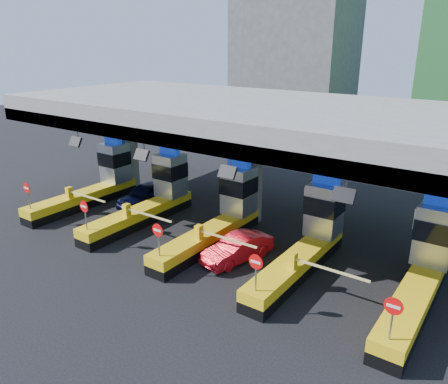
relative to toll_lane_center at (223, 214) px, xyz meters
The scene contains 10 objects.
ground 1.42m from the toll_lane_center, 90.42° to the right, with size 120.00×120.00×0.00m, color black.
toll_canopy 5.40m from the toll_lane_center, 90.02° to the left, with size 28.00×12.09×7.00m.
toll_lane_far_left 10.00m from the toll_lane_center, behind, with size 4.43×8.00×4.16m.
toll_lane_left 5.00m from the toll_lane_center, behind, with size 4.43×8.00×4.16m.
toll_lane_center is the anchor object (origin of this frame).
toll_lane_right 5.00m from the toll_lane_center, ahead, with size 4.43×8.00×4.16m.
toll_lane_far_right 10.00m from the toll_lane_center, ahead, with size 4.43×8.00×4.16m.
bg_building_concrete 39.11m from the toll_lane_center, 111.40° to the left, with size 14.00×10.00×18.00m, color #4C4C49.
van 7.12m from the toll_lane_center, 169.63° to the left, with size 1.70×4.22×1.44m, color black.
red_car 2.71m from the toll_lane_center, 38.85° to the right, with size 1.31×3.77×1.24m, color red.
Camera 1 is at (12.39, -17.18, 10.05)m, focal length 35.00 mm.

